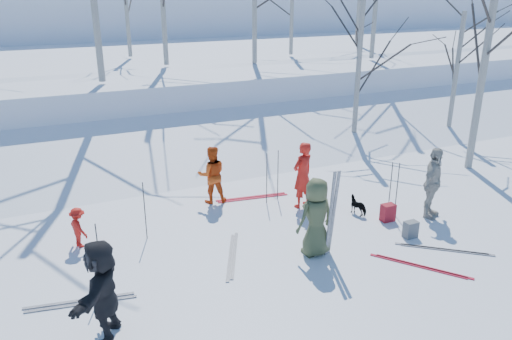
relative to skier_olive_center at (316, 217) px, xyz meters
name	(u,v)px	position (x,y,z in m)	size (l,w,h in m)	color
ground	(285,250)	(-0.49, 0.40, -0.84)	(120.00, 120.00, 0.00)	white
snow_ramp	(188,150)	(-0.49, 7.40, -0.69)	(70.00, 9.50, 1.40)	white
snow_plateau	(129,77)	(-0.49, 17.40, 0.16)	(70.00, 18.00, 2.20)	white
far_hill	(81,26)	(-0.49, 38.40, 1.16)	(90.00, 30.00, 6.00)	white
skier_olive_center	(316,217)	(0.00, 0.00, 0.00)	(0.82, 0.53, 1.67)	#424C2D
skier_red_north	(303,175)	(0.92, 2.21, 0.01)	(0.62, 0.41, 1.70)	red
skier_redor_behind	(212,175)	(-1.05, 3.40, -0.09)	(0.73, 0.57, 1.50)	#CF440F
skier_red_seated	(79,227)	(-4.43, 2.33, -0.39)	(0.58, 0.33, 0.89)	red
skier_cream_east	(433,183)	(3.44, 0.42, 0.03)	(1.02, 0.43, 1.74)	beige
skier_grey_west	(102,290)	(-4.36, -0.89, 0.01)	(1.57, 0.50, 1.70)	black
dog	(359,205)	(1.97, 1.24, -0.61)	(0.24, 0.53, 0.45)	black
upright_ski_left	(330,215)	(0.21, -0.21, 0.11)	(0.07, 0.02, 1.90)	silver
upright_ski_right	(334,213)	(0.31, -0.18, 0.11)	(0.07, 0.02, 1.90)	silver
ski_pair_a	(232,256)	(-1.61, 0.61, -0.83)	(0.97, 1.81, 0.02)	silver
ski_pair_b	(420,266)	(1.66, -1.32, -0.83)	(1.31, 1.63, 0.02)	red
ski_pair_c	(444,249)	(2.60, -1.00, -0.83)	(1.61, 1.34, 0.02)	silver
ski_pair_d	(80,302)	(-4.66, 0.19, -0.83)	(1.91, 0.52, 0.02)	silver
ski_pair_e	(252,198)	(-0.02, 3.20, -0.83)	(1.91, 0.45, 0.02)	red
ski_pole_a	(267,179)	(0.19, 2.76, -0.17)	(0.02, 0.02, 1.34)	black
ski_pole_b	(397,189)	(2.75, 0.84, -0.17)	(0.02, 0.02, 1.34)	black
ski_pole_c	(145,211)	(-3.05, 2.10, -0.17)	(0.02, 0.02, 1.34)	black
ski_pole_d	(390,188)	(2.64, 0.95, -0.17)	(0.02, 0.02, 1.34)	black
ski_pole_e	(99,257)	(-4.24, 0.47, -0.17)	(0.02, 0.02, 1.34)	black
ski_pole_f	(278,175)	(0.57, 2.88, -0.17)	(0.02, 0.02, 1.34)	black
backpack_red	(388,213)	(2.38, 0.64, -0.63)	(0.32, 0.22, 0.42)	maroon
backpack_grey	(411,229)	(2.32, -0.24, -0.65)	(0.30, 0.20, 0.38)	#5A5E62
backpack_dark	(316,196)	(1.32, 2.20, -0.64)	(0.34, 0.24, 0.40)	black
birch_plateau_i	(126,1)	(-0.62, 15.75, 3.78)	(3.99, 3.99, 4.84)	silver
birch_edge_b	(487,48)	(7.01, 2.62, 2.78)	(5.66, 5.66, 7.23)	silver
birch_edge_c	(456,76)	(9.06, 5.61, 1.39)	(3.71, 3.71, 4.45)	silver
birch_edge_e	(358,73)	(5.13, 6.05, 1.66)	(4.10, 4.10, 5.00)	silver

